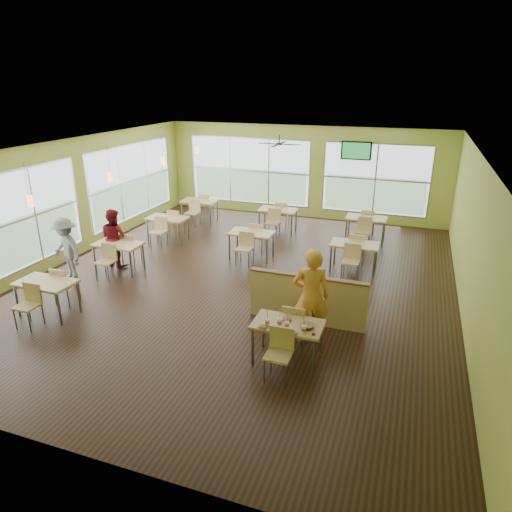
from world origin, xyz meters
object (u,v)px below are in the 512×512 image
Objects in this scene: half_wall_divider at (307,299)px; man_plaid at (311,296)px; main_table at (288,329)px; food_basket at (307,326)px.

man_plaid is at bearing -72.64° from half_wall_divider.
man_plaid is (0.21, -0.67, 0.41)m from half_wall_divider.
main_table is 0.86m from man_plaid.
man_plaid reaches higher than main_table.
half_wall_divider is at bearing 90.00° from main_table.
main_table is at bearing 174.06° from food_basket.
man_plaid is (0.21, 0.78, 0.30)m from main_table.
half_wall_divider is 1.29× the size of man_plaid.
main_table is 0.81× the size of man_plaid.
man_plaid is 7.69× the size of food_basket.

